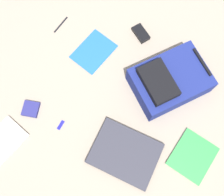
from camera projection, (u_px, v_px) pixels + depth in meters
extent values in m
plane|color=gray|center=(116.00, 107.00, 1.60)|extent=(3.82, 3.82, 0.00)
cube|color=navy|center=(170.00, 81.00, 1.57)|extent=(0.49, 0.50, 0.14)
cube|color=black|center=(158.00, 82.00, 1.47)|extent=(0.27, 0.26, 0.05)
cylinder|color=black|center=(202.00, 62.00, 1.52)|extent=(0.14, 0.13, 0.02)
cube|color=#24242C|center=(125.00, 153.00, 1.51)|extent=(0.37, 0.29, 0.02)
cube|color=#2D2D38|center=(125.00, 153.00, 1.50)|extent=(0.36, 0.28, 0.01)
cube|color=silver|center=(192.00, 156.00, 1.51)|extent=(0.24, 0.27, 0.01)
cube|color=#2D8C3F|center=(193.00, 156.00, 1.50)|extent=(0.25, 0.27, 0.00)
cube|color=silver|center=(2.00, 143.00, 1.53)|extent=(0.23, 0.29, 0.02)
cube|color=silver|center=(1.00, 143.00, 1.52)|extent=(0.24, 0.30, 0.00)
cube|color=silver|center=(94.00, 52.00, 1.69)|extent=(0.24, 0.28, 0.01)
cube|color=#1E5999|center=(94.00, 51.00, 1.69)|extent=(0.25, 0.29, 0.00)
cube|color=black|center=(141.00, 33.00, 1.72)|extent=(0.13, 0.12, 0.03)
cylinder|color=black|center=(61.00, 24.00, 1.75)|extent=(0.04, 0.13, 0.01)
cube|color=navy|center=(31.00, 109.00, 1.58)|extent=(0.11, 0.11, 0.02)
cube|color=#191999|center=(61.00, 125.00, 1.56)|extent=(0.02, 0.06, 0.01)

